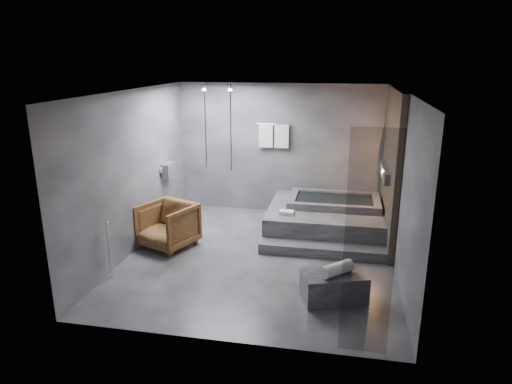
# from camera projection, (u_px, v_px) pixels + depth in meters

# --- Properties ---
(room) EXTENTS (5.00, 5.04, 2.82)m
(room) POSITION_uv_depth(u_px,v_px,m) (286.00, 157.00, 7.57)
(room) COLOR #303033
(room) RESTS_ON ground
(tub_deck) EXTENTS (2.20, 2.00, 0.50)m
(tub_deck) POSITION_uv_depth(u_px,v_px,m) (325.00, 219.00, 9.01)
(tub_deck) COLOR #363538
(tub_deck) RESTS_ON ground
(tub_step) EXTENTS (2.20, 0.36, 0.18)m
(tub_step) POSITION_uv_depth(u_px,v_px,m) (322.00, 250.00, 7.94)
(tub_step) COLOR #363538
(tub_step) RESTS_ON ground
(concrete_bench) EXTENTS (0.99, 0.75, 0.40)m
(concrete_bench) POSITION_uv_depth(u_px,v_px,m) (334.00, 287.00, 6.45)
(concrete_bench) COLOR #2F2F31
(concrete_bench) RESTS_ON ground
(driftwood_chair) EXTENTS (1.14, 1.15, 0.81)m
(driftwood_chair) POSITION_uv_depth(u_px,v_px,m) (168.00, 225.00, 8.22)
(driftwood_chair) COLOR #3F240F
(driftwood_chair) RESTS_ON ground
(rolled_towel) EXTENTS (0.48, 0.47, 0.18)m
(rolled_towel) POSITION_uv_depth(u_px,v_px,m) (337.00, 269.00, 6.35)
(rolled_towel) COLOR white
(rolled_towel) RESTS_ON concrete_bench
(deck_towel) EXTENTS (0.27, 0.21, 0.07)m
(deck_towel) POSITION_uv_depth(u_px,v_px,m) (287.00, 213.00, 8.50)
(deck_towel) COLOR silver
(deck_towel) RESTS_ON tub_deck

